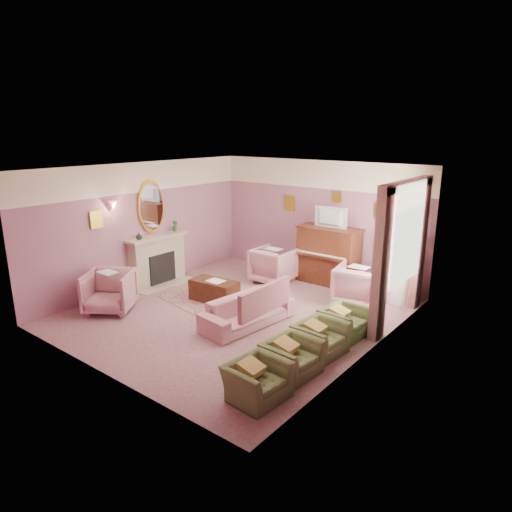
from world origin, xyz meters
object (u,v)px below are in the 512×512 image
Objects in this scene: floral_armchair_left at (273,263)px; floral_armchair_right at (358,283)px; olive_chair_a at (257,375)px; television at (329,216)px; olive_chair_d at (344,317)px; coffee_table at (214,291)px; olive_chair_c at (320,333)px; side_table at (398,286)px; floral_armchair_front at (109,289)px; olive_chair_b at (292,352)px; sofa at (248,306)px; piano at (328,256)px.

floral_armchair_left is 1.00× the size of floral_armchair_right.
floral_armchair_left reaches higher than olive_chair_a.
olive_chair_d is (1.65, -2.27, -1.26)m from television.
olive_chair_a is (2.92, -2.27, 0.12)m from coffee_table.
side_table is (0.11, 2.99, 0.01)m from olive_chair_c.
side_table is (4.27, 4.03, -0.10)m from floral_armchair_front.
olive_chair_d is at bearing 24.16° from floral_armchair_front.
olive_chair_a is at bearing -90.00° from olive_chair_b.
olive_chair_a is at bearing -56.31° from floral_armchair_left.
olive_chair_d is at bearing -54.00° from television.
side_table is (1.72, 2.86, -0.02)m from sofa.
olive_chair_b is (4.16, 0.23, -0.11)m from floral_armchair_front.
floral_armchair_left is 3.75m from floral_armchair_front.
sofa is 2.02× the size of floral_armchair_left.
floral_armchair_front is (-2.51, -4.19, -0.20)m from piano.
olive_chair_d is at bearing 90.00° from olive_chair_c.
olive_chair_c is at bearing -62.29° from piano.
side_table is at bearing 11.84° from floral_armchair_left.
olive_chair_b and olive_chair_d have the same top height.
television reaches higher than floral_armchair_front.
piano reaches higher than olive_chair_a.
olive_chair_a is at bearing -70.97° from piano.
side_table reaches higher than olive_chair_a.
floral_armchair_right is at bearing -131.31° from side_table.
sofa is 2.46m from floral_armchair_right.
coffee_table is at bearing 159.02° from sofa.
piano is at bearing 144.57° from floral_armchair_right.
olive_chair_c is 0.82m from olive_chair_d.
television is at bearing 109.22° from olive_chair_a.
television is 3.72m from olive_chair_c.
piano reaches higher than floral_armchair_left.
side_table reaches higher than olive_chair_c.
floral_armchair_right reaches higher than olive_chair_a.
floral_armchair_front reaches higher than olive_chair_a.
coffee_table is 2.10m from floral_armchair_front.
piano is 1.75× the size of television.
olive_chair_c is at bearing -61.91° from television.
floral_armchair_front is (-1.47, -3.45, 0.00)m from floral_armchair_left.
sofa is 2.32× the size of olive_chair_b.
television is 1.01× the size of olive_chair_a.
olive_chair_a and olive_chair_d have the same top height.
olive_chair_c is at bearing -90.00° from olive_chair_d.
piano reaches higher than olive_chair_c.
piano is 1.77× the size of olive_chair_b.
floral_armchair_front is 4.17m from olive_chair_b.
piano is 1.40× the size of coffee_table.
olive_chair_c is at bearing -12.21° from coffee_table.
floral_armchair_right is 4.98m from floral_armchair_front.
coffee_table is at bearing 153.57° from olive_chair_b.
olive_chair_d is (0.49, -1.49, -0.11)m from floral_armchair_right.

